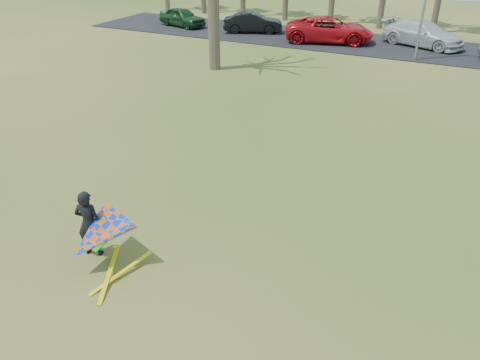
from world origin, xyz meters
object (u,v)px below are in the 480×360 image
at_px(car_3, 423,34).
at_px(kite_flyer, 96,234).
at_px(car_2, 329,30).
at_px(car_1, 253,23).
at_px(car_0, 182,17).

relative_size(car_3, kite_flyer, 2.29).
relative_size(car_2, car_3, 1.09).
distance_m(car_1, car_2, 6.07).
height_order(car_2, kite_flyer, kite_flyer).
height_order(car_2, car_3, car_2).
xyz_separation_m(car_0, car_1, (6.08, 0.29, 0.01)).
bearing_deg(car_3, car_2, 126.39).
height_order(car_0, kite_flyer, kite_flyer).
xyz_separation_m(car_0, car_2, (12.12, -0.28, 0.12)).
relative_size(car_0, car_2, 0.70).
bearing_deg(kite_flyer, car_2, 94.41).
bearing_deg(car_2, car_3, -90.33).
xyz_separation_m(car_3, kite_flyer, (-3.97, -27.36, 0.00)).
bearing_deg(car_3, car_1, 116.39).
distance_m(car_2, kite_flyer, 25.86).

